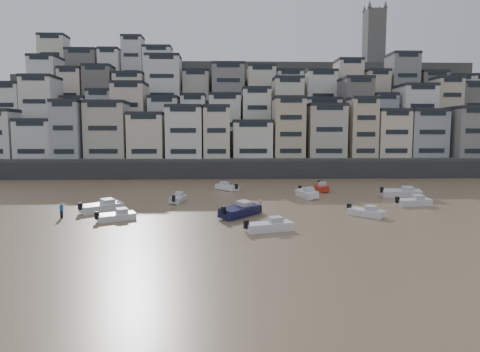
{
  "coord_description": "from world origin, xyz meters",
  "views": [
    {
      "loc": [
        5.09,
        -24.3,
        9.45
      ],
      "look_at": [
        7.08,
        30.0,
        4.0
      ],
      "focal_mm": 32.0,
      "sensor_mm": 36.0,
      "label": 1
    }
  ],
  "objects_px": {
    "boat_a": "(269,224)",
    "boat_e": "(307,192)",
    "boat_d": "(414,200)",
    "boat_i": "(322,186)",
    "boat_c": "(240,209)",
    "boat_f": "(178,198)",
    "boat_g": "(402,192)",
    "boat_k": "(102,206)",
    "person_blue": "(61,210)",
    "person_pink": "(261,205)",
    "boat_h": "(227,186)",
    "boat_b": "(366,211)",
    "boat_j": "(117,215)"
  },
  "relations": [
    {
      "from": "boat_b",
      "to": "boat_c",
      "type": "relative_size",
      "value": 0.72
    },
    {
      "from": "boat_c",
      "to": "boat_f",
      "type": "xyz_separation_m",
      "value": [
        -8.12,
        10.4,
        -0.22
      ]
    },
    {
      "from": "boat_e",
      "to": "boat_i",
      "type": "bearing_deg",
      "value": 140.56
    },
    {
      "from": "boat_e",
      "to": "boat_c",
      "type": "bearing_deg",
      "value": -48.09
    },
    {
      "from": "boat_g",
      "to": "boat_h",
      "type": "distance_m",
      "value": 27.25
    },
    {
      "from": "boat_b",
      "to": "boat_j",
      "type": "xyz_separation_m",
      "value": [
        -27.83,
        -1.44,
        -0.02
      ]
    },
    {
      "from": "boat_e",
      "to": "boat_f",
      "type": "height_order",
      "value": "boat_e"
    },
    {
      "from": "boat_h",
      "to": "boat_k",
      "type": "xyz_separation_m",
      "value": [
        -15.21,
        -19.1,
        0.06
      ]
    },
    {
      "from": "person_blue",
      "to": "person_pink",
      "type": "bearing_deg",
      "value": 6.42
    },
    {
      "from": "boat_h",
      "to": "person_pink",
      "type": "relative_size",
      "value": 2.97
    },
    {
      "from": "boat_a",
      "to": "boat_b",
      "type": "distance_m",
      "value": 13.75
    },
    {
      "from": "boat_g",
      "to": "person_pink",
      "type": "distance_m",
      "value": 24.46
    },
    {
      "from": "boat_j",
      "to": "boat_h",
      "type": "bearing_deg",
      "value": 32.05
    },
    {
      "from": "boat_g",
      "to": "person_blue",
      "type": "bearing_deg",
      "value": -154.15
    },
    {
      "from": "boat_k",
      "to": "person_pink",
      "type": "xyz_separation_m",
      "value": [
        19.1,
        -1.07,
        0.1
      ]
    },
    {
      "from": "boat_g",
      "to": "boat_i",
      "type": "xyz_separation_m",
      "value": [
        -10.14,
        7.73,
        -0.05
      ]
    },
    {
      "from": "boat_a",
      "to": "boat_d",
      "type": "bearing_deg",
      "value": 15.6
    },
    {
      "from": "boat_g",
      "to": "boat_h",
      "type": "height_order",
      "value": "boat_g"
    },
    {
      "from": "boat_d",
      "to": "boat_f",
      "type": "bearing_deg",
      "value": 159.91
    },
    {
      "from": "boat_e",
      "to": "boat_f",
      "type": "distance_m",
      "value": 18.81
    },
    {
      "from": "boat_d",
      "to": "boat_i",
      "type": "distance_m",
      "value": 17.24
    },
    {
      "from": "boat_i",
      "to": "boat_k",
      "type": "relative_size",
      "value": 1.01
    },
    {
      "from": "boat_e",
      "to": "boat_g",
      "type": "distance_m",
      "value": 14.02
    },
    {
      "from": "boat_e",
      "to": "boat_k",
      "type": "bearing_deg",
      "value": -80.26
    },
    {
      "from": "boat_c",
      "to": "boat_h",
      "type": "distance_m",
      "value": 22.63
    },
    {
      "from": "boat_d",
      "to": "person_pink",
      "type": "height_order",
      "value": "person_pink"
    },
    {
      "from": "boat_j",
      "to": "person_blue",
      "type": "relative_size",
      "value": 2.53
    },
    {
      "from": "boat_e",
      "to": "boat_g",
      "type": "xyz_separation_m",
      "value": [
        14.01,
        -0.42,
        0.04
      ]
    },
    {
      "from": "boat_c",
      "to": "boat_f",
      "type": "relative_size",
      "value": 1.34
    },
    {
      "from": "boat_g",
      "to": "boat_i",
      "type": "distance_m",
      "value": 12.75
    },
    {
      "from": "boat_e",
      "to": "person_blue",
      "type": "xyz_separation_m",
      "value": [
        -30.32,
        -14.06,
        0.09
      ]
    },
    {
      "from": "boat_c",
      "to": "boat_g",
      "type": "bearing_deg",
      "value": -22.6
    },
    {
      "from": "boat_c",
      "to": "boat_g",
      "type": "height_order",
      "value": "boat_c"
    },
    {
      "from": "boat_c",
      "to": "boat_k",
      "type": "distance_m",
      "value": 16.9
    },
    {
      "from": "boat_h",
      "to": "person_blue",
      "type": "relative_size",
      "value": 2.97
    },
    {
      "from": "person_blue",
      "to": "boat_e",
      "type": "bearing_deg",
      "value": 24.88
    },
    {
      "from": "boat_j",
      "to": "boat_k",
      "type": "distance_m",
      "value": 6.19
    },
    {
      "from": "boat_g",
      "to": "boat_e",
      "type": "bearing_deg",
      "value": -172.97
    },
    {
      "from": "boat_f",
      "to": "boat_j",
      "type": "xyz_separation_m",
      "value": [
        -5.32,
        -12.26,
        -0.04
      ]
    },
    {
      "from": "boat_k",
      "to": "person_blue",
      "type": "bearing_deg",
      "value": -176.75
    },
    {
      "from": "boat_e",
      "to": "boat_k",
      "type": "height_order",
      "value": "boat_e"
    },
    {
      "from": "boat_e",
      "to": "person_pink",
      "type": "xyz_separation_m",
      "value": [
        -7.78,
        -11.53,
        0.09
      ]
    },
    {
      "from": "boat_h",
      "to": "boat_j",
      "type": "height_order",
      "value": "boat_h"
    },
    {
      "from": "boat_a",
      "to": "boat_e",
      "type": "distance_m",
      "value": 22.77
    },
    {
      "from": "boat_h",
      "to": "boat_k",
      "type": "distance_m",
      "value": 24.41
    },
    {
      "from": "boat_f",
      "to": "boat_j",
      "type": "bearing_deg",
      "value": 165.15
    },
    {
      "from": "boat_i",
      "to": "person_blue",
      "type": "relative_size",
      "value": 3.25
    },
    {
      "from": "boat_a",
      "to": "boat_k",
      "type": "distance_m",
      "value": 22.01
    },
    {
      "from": "boat_i",
      "to": "boat_h",
      "type": "bearing_deg",
      "value": -91.54
    },
    {
      "from": "boat_f",
      "to": "person_pink",
      "type": "distance_m",
      "value": 13.33
    }
  ]
}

